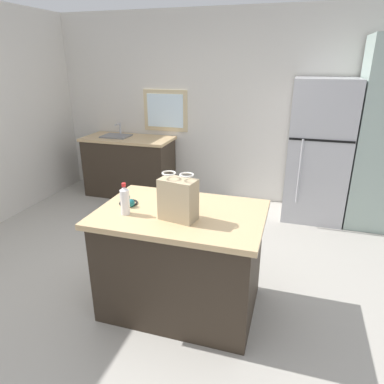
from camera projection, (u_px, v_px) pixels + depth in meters
name	position (u px, v px, depth m)	size (l,w,h in m)	color
ground	(154.00, 292.00, 3.10)	(6.16, 6.16, 0.00)	#ADA89E
back_wall	(220.00, 109.00, 4.93)	(5.01, 0.13, 2.62)	silver
kitchen_island	(181.00, 260.00, 2.80)	(1.28, 0.87, 0.87)	#33281E
refrigerator	(318.00, 152.00, 4.34)	(0.74, 0.71, 1.77)	#B7B7BC
tall_cabinet	(376.00, 136.00, 4.08)	(0.47, 0.64, 2.23)	#9EB2A8
sink_counter	(129.00, 166.00, 5.25)	(1.32, 0.63, 1.08)	#33281E
shopping_bag	(178.00, 199.00, 2.46)	(0.29, 0.20, 0.35)	tan
small_box	(172.00, 193.00, 2.87)	(0.10, 0.08, 0.11)	beige
bottle	(125.00, 200.00, 2.56)	(0.07, 0.07, 0.25)	white
ear_defenders	(128.00, 201.00, 2.78)	(0.21, 0.21, 0.06)	black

